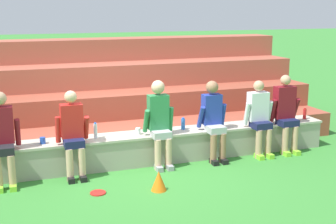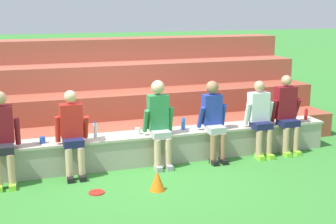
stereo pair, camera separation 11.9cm
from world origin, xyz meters
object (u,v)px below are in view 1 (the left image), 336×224
object	(u,v)px
person_rightmost_edge	(286,111)
water_bottle_center_gap	(183,124)
water_bottle_near_left	(95,131)
plastic_cup_right_end	(43,140)
water_bottle_near_right	(305,114)
person_far_right	(260,116)
plastic_cup_middle	(138,131)
frisbee	(98,193)
sports_cone	(159,181)
person_center	(159,121)
person_far_left	(2,136)
person_right_of_center	(214,118)
person_left_of_center	(73,132)

from	to	relation	value
person_rightmost_edge	water_bottle_center_gap	size ratio (longest dim) A/B	6.75
person_rightmost_edge	water_bottle_near_left	xyz separation A→B (m)	(-3.49, 0.24, -0.12)
water_bottle_center_gap	plastic_cup_right_end	bearing A→B (deg)	-178.12
water_bottle_near_right	person_far_right	bearing A→B (deg)	-167.91
plastic_cup_middle	person_rightmost_edge	bearing A→B (deg)	-4.93
frisbee	sports_cone	bearing A→B (deg)	-11.76
person_far_right	person_center	bearing A→B (deg)	178.98
person_center	person_rightmost_edge	distance (m)	2.45
person_far_left	person_rightmost_edge	world-z (taller)	person_rightmost_edge
person_far_right	sports_cone	world-z (taller)	person_far_right
person_center	water_bottle_near_left	world-z (taller)	person_center
person_rightmost_edge	sports_cone	distance (m)	3.04
person_center	frisbee	bearing A→B (deg)	-145.32
water_bottle_near_right	plastic_cup_middle	size ratio (longest dim) A/B	1.96
person_right_of_center	sports_cone	xyz separation A→B (m)	(-1.35, -1.03, -0.60)
water_bottle_center_gap	plastic_cup_right_end	world-z (taller)	water_bottle_center_gap
plastic_cup_middle	sports_cone	distance (m)	1.33
person_rightmost_edge	water_bottle_near_left	distance (m)	3.50
water_bottle_near_left	plastic_cup_middle	bearing A→B (deg)	-0.36
sports_cone	person_far_left	bearing A→B (deg)	154.54
plastic_cup_middle	person_far_right	bearing A→B (deg)	-6.59
person_left_of_center	person_center	size ratio (longest dim) A/B	0.94
person_center	plastic_cup_middle	xyz separation A→B (m)	(-0.31, 0.22, -0.21)
water_bottle_near_right	plastic_cup_right_end	bearing A→B (deg)	-179.78
person_far_left	person_left_of_center	xyz separation A→B (m)	(1.04, -0.02, -0.02)
water_bottle_near_left	water_bottle_near_right	size ratio (longest dim) A/B	1.22
person_center	plastic_cup_right_end	xyz separation A→B (m)	(-1.89, 0.19, -0.21)
person_rightmost_edge	person_center	bearing A→B (deg)	179.60
person_center	water_bottle_center_gap	size ratio (longest dim) A/B	6.88
person_rightmost_edge	water_bottle_near_right	world-z (taller)	person_rightmost_edge
sports_cone	water_bottle_near_left	bearing A→B (deg)	118.57
water_bottle_center_gap	water_bottle_near_right	xyz separation A→B (m)	(2.50, -0.06, 0.00)
person_rightmost_edge	sports_cone	bearing A→B (deg)	-160.11
person_rightmost_edge	frisbee	distance (m)	3.85
person_far_left	person_far_right	xyz separation A→B (m)	(4.37, -0.02, -0.03)
water_bottle_center_gap	water_bottle_near_left	distance (m)	1.57
person_far_left	person_left_of_center	bearing A→B (deg)	-0.83
person_right_of_center	frisbee	distance (m)	2.49
person_far_left	water_bottle_near_left	size ratio (longest dim) A/B	5.30
person_rightmost_edge	plastic_cup_right_end	world-z (taller)	person_rightmost_edge
person_left_of_center	person_center	bearing A→B (deg)	1.32
person_rightmost_edge	plastic_cup_right_end	bearing A→B (deg)	177.24
person_far_right	water_bottle_near_left	world-z (taller)	person_far_right
person_far_right	frisbee	size ratio (longest dim) A/B	5.93
person_left_of_center	water_bottle_near_left	xyz separation A→B (m)	(0.40, 0.26, -0.08)
person_rightmost_edge	water_bottle_near_right	size ratio (longest dim) A/B	6.52
person_right_of_center	water_bottle_near_left	size ratio (longest dim) A/B	5.22
sports_cone	person_far_right	bearing A→B (deg)	23.99
water_bottle_center_gap	person_left_of_center	bearing A→B (deg)	-171.21
person_far_left	frisbee	distance (m)	1.68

